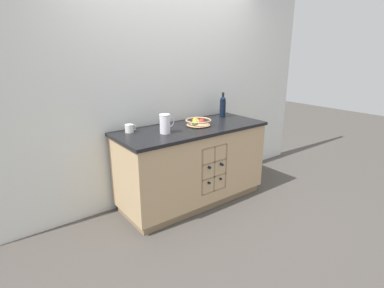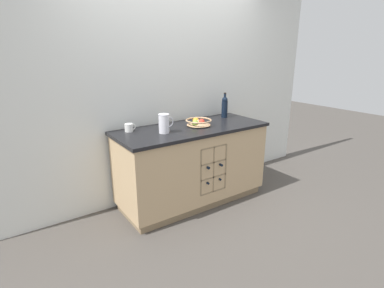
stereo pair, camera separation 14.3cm
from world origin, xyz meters
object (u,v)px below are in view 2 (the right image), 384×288
object	(u,v)px
ceramic_mug	(129,128)
white_pitcher	(164,123)
fruit_bowl	(198,122)
standing_wine_bottle	(225,106)

from	to	relation	value
ceramic_mug	white_pitcher	bearing A→B (deg)	-42.84
fruit_bowl	standing_wine_bottle	size ratio (longest dim) A/B	0.95
ceramic_mug	fruit_bowl	bearing A→B (deg)	-15.81
fruit_bowl	standing_wine_bottle	distance (m)	0.56
white_pitcher	ceramic_mug	world-z (taller)	white_pitcher
white_pitcher	standing_wine_bottle	distance (m)	1.02
white_pitcher	ceramic_mug	size ratio (longest dim) A/B	1.63
white_pitcher	ceramic_mug	xyz separation A→B (m)	(-0.28, 0.26, -0.06)
ceramic_mug	standing_wine_bottle	xyz separation A→B (m)	(1.27, -0.04, 0.10)
fruit_bowl	white_pitcher	world-z (taller)	white_pitcher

